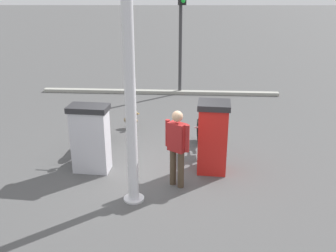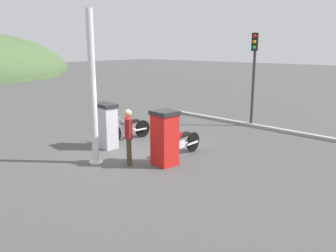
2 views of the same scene
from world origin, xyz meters
TOP-DOWN VIEW (x-y plane):
  - ground_plane at (0.00, 0.00)m, footprint 120.00×120.00m
  - fuel_pump_near at (-0.04, -1.33)m, footprint 0.74×0.75m
  - fuel_pump_far at (-0.04, 1.33)m, footprint 0.63×0.91m
  - motorcycle_near_pump at (0.77, -1.20)m, footprint 2.09×0.56m
  - motorcycle_far_pump at (1.05, 1.48)m, footprint 1.96×0.57m
  - attendant_person at (-0.72, -0.54)m, footprint 0.42×0.51m
  - wandering_duck at (2.57, 0.72)m, footprint 0.30×0.51m
  - roadside_traffic_light at (6.11, -0.78)m, footprint 0.40×0.29m
  - canopy_support_pole at (-1.28, 0.30)m, footprint 0.40×0.40m
  - road_edge_kerb at (6.15, 0.00)m, footprint 0.74×8.81m

SIDE VIEW (x-z plane):
  - ground_plane at x=0.00m, z-range 0.00..0.00m
  - road_edge_kerb at x=6.15m, z-range 0.00..0.12m
  - wandering_duck at x=2.57m, z-range -0.01..0.50m
  - motorcycle_far_pump at x=1.05m, z-range -0.02..0.94m
  - motorcycle_near_pump at x=0.77m, z-range 0.00..0.96m
  - fuel_pump_far at x=-0.04m, z-range 0.01..1.53m
  - fuel_pump_near at x=-0.04m, z-range 0.01..1.61m
  - attendant_person at x=-0.72m, z-range 0.12..1.75m
  - canopy_support_pole at x=-1.28m, z-range -0.08..4.30m
  - roadside_traffic_light at x=6.11m, z-range 0.71..4.61m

